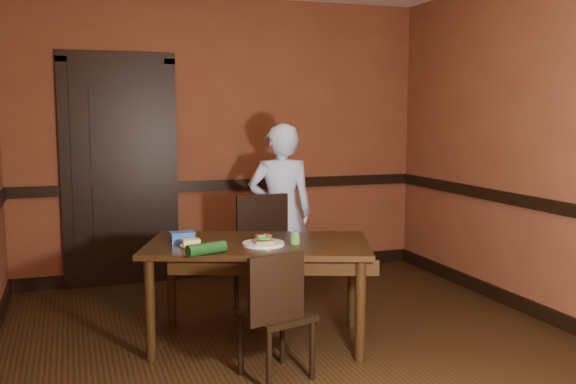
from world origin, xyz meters
TOP-DOWN VIEW (x-y plane):
  - floor at (0.00, 0.00)m, footprint 4.00×4.50m
  - wall_back at (0.00, 2.25)m, footprint 4.00×0.02m
  - wall_front at (0.00, -2.25)m, footprint 4.00×0.02m
  - wall_right at (2.00, 0.00)m, footprint 0.02×4.50m
  - dado_back at (0.00, 2.23)m, footprint 4.00×0.03m
  - dado_right at (1.99, 0.00)m, footprint 0.03×4.50m
  - baseboard_back at (0.00, 2.23)m, footprint 4.00×0.03m
  - baseboard_right at (1.99, 0.00)m, footprint 0.03×4.50m
  - door at (-1.00, 2.22)m, footprint 1.05×0.07m
  - dining_table at (-0.23, 0.32)m, footprint 1.72×1.32m
  - chair_far at (0.00, 0.85)m, footprint 0.48×0.48m
  - chair_near at (-0.30, -0.30)m, footprint 0.46×0.46m
  - person at (0.24, 1.25)m, footprint 0.61×0.46m
  - sandwich_plate at (-0.22, 0.22)m, footprint 0.28×0.28m
  - sauce_jar at (-0.01, 0.19)m, footprint 0.07×0.07m
  - cheese_saucer at (-0.69, 0.34)m, footprint 0.15×0.15m
  - food_tub at (-0.72, 0.51)m, footprint 0.17×0.12m
  - wrapped_veg at (-0.64, 0.06)m, footprint 0.28×0.16m

SIDE VIEW (x-z plane):
  - floor at x=0.00m, z-range -0.01..0.01m
  - baseboard_back at x=0.00m, z-range 0.00..0.12m
  - baseboard_right at x=1.99m, z-range 0.00..0.12m
  - dining_table at x=-0.23m, z-range 0.00..0.71m
  - chair_near at x=-0.30m, z-range 0.00..0.80m
  - chair_far at x=0.00m, z-range 0.00..0.95m
  - cheese_saucer at x=-0.69m, z-range 0.71..0.75m
  - sandwich_plate at x=-0.22m, z-range 0.70..0.77m
  - food_tub at x=-0.72m, z-range 0.71..0.78m
  - wrapped_veg at x=-0.64m, z-range 0.71..0.79m
  - sauce_jar at x=-0.01m, z-range 0.71..0.80m
  - person at x=0.24m, z-range 0.00..1.51m
  - dado_back at x=0.00m, z-range 0.85..0.95m
  - dado_right at x=1.99m, z-range 0.85..0.95m
  - door at x=-1.00m, z-range -0.01..2.19m
  - wall_back at x=0.00m, z-range 0.00..2.70m
  - wall_front at x=0.00m, z-range 0.00..2.70m
  - wall_right at x=2.00m, z-range 0.00..2.70m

